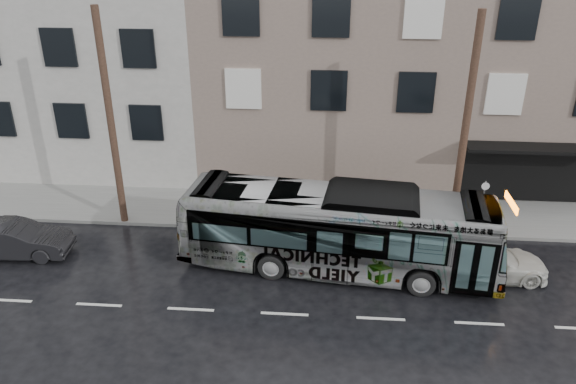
# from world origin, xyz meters

# --- Properties ---
(ground) EXTENTS (120.00, 120.00, 0.00)m
(ground) POSITION_xyz_m (0.00, 0.00, 0.00)
(ground) COLOR black
(ground) RESTS_ON ground
(sidewalk) EXTENTS (90.00, 3.60, 0.15)m
(sidewalk) POSITION_xyz_m (0.00, 4.90, 0.07)
(sidewalk) COLOR gray
(sidewalk) RESTS_ON ground
(building_taupe) EXTENTS (20.00, 12.00, 11.00)m
(building_taupe) POSITION_xyz_m (5.00, 12.70, 5.50)
(building_taupe) COLOR gray
(building_taupe) RESTS_ON ground
(utility_pole_front) EXTENTS (0.30, 0.30, 9.00)m
(utility_pole_front) POSITION_xyz_m (6.50, 3.30, 4.65)
(utility_pole_front) COLOR #503528
(utility_pole_front) RESTS_ON sidewalk
(utility_pole_rear) EXTENTS (0.30, 0.30, 9.00)m
(utility_pole_rear) POSITION_xyz_m (-7.50, 3.30, 4.65)
(utility_pole_rear) COLOR #503528
(utility_pole_rear) RESTS_ON sidewalk
(sign_post) EXTENTS (0.06, 0.06, 2.40)m
(sign_post) POSITION_xyz_m (7.60, 3.30, 1.35)
(sign_post) COLOR slate
(sign_post) RESTS_ON sidewalk
(bus) EXTENTS (11.98, 4.09, 3.27)m
(bus) POSITION_xyz_m (1.73, 0.50, 1.63)
(bus) COLOR #B2B2B2
(bus) RESTS_ON ground
(white_sedan) EXTENTS (4.52, 2.12, 1.28)m
(white_sedan) POSITION_xyz_m (7.22, 0.31, 0.64)
(white_sedan) COLOR silver
(white_sedan) RESTS_ON ground
(dark_sedan) EXTENTS (4.32, 1.79, 1.39)m
(dark_sedan) POSITION_xyz_m (-10.81, 0.40, 0.70)
(dark_sedan) COLOR black
(dark_sedan) RESTS_ON ground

